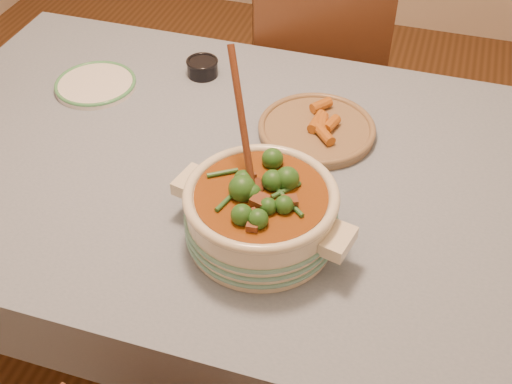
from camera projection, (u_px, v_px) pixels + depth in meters
floor at (237, 342)px, 2.05m from camera, size 4.50×4.50×0.00m
dining_table at (232, 190)px, 1.60m from camera, size 1.68×1.08×0.76m
stew_casserole at (261, 210)px, 1.31m from camera, size 0.40×0.37×0.37m
white_plate at (96, 84)px, 1.77m from camera, size 0.25×0.25×0.02m
condiment_bowl at (202, 66)px, 1.80m from camera, size 0.11×0.11×0.05m
fried_plate at (317, 127)px, 1.61m from camera, size 0.36×0.36×0.05m
chair_far at (312, 75)px, 2.23m from camera, size 0.58×0.58×0.94m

